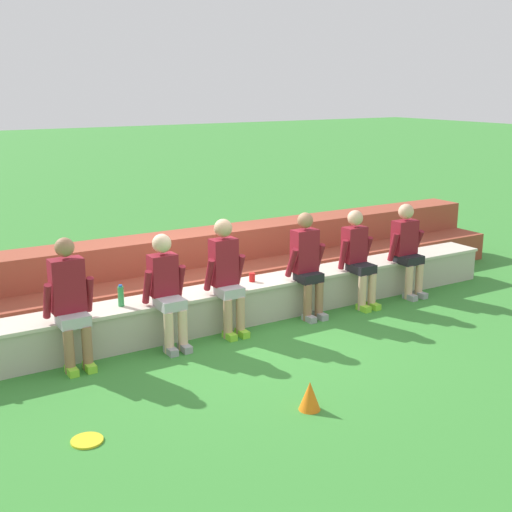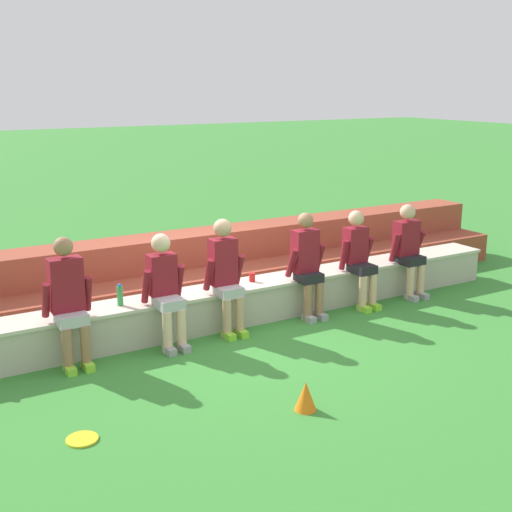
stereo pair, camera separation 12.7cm
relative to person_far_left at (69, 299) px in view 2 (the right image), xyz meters
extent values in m
plane|color=#388433|center=(2.08, 0.01, -0.75)|extent=(80.00, 80.00, 0.00)
cube|color=#B7AF9E|center=(2.08, 0.27, -0.51)|extent=(8.57, 0.51, 0.49)
cube|color=beige|center=(2.08, 0.27, -0.28)|extent=(8.61, 0.55, 0.04)
cube|color=#99422E|center=(2.08, 1.10, -0.53)|extent=(10.78, 0.60, 0.45)
cube|color=#9B4430|center=(2.08, 1.70, -0.30)|extent=(10.78, 0.60, 0.91)
cylinder|color=#996B4C|center=(-0.10, -0.18, -0.51)|extent=(0.11, 0.11, 0.49)
cylinder|color=#996B4C|center=(0.10, -0.18, -0.51)|extent=(0.11, 0.11, 0.49)
cube|color=#8CD833|center=(-0.10, -0.22, -0.71)|extent=(0.10, 0.22, 0.08)
cube|color=#8CD833|center=(0.10, -0.22, -0.71)|extent=(0.10, 0.22, 0.08)
cube|color=#B2B2B7|center=(0.00, -0.06, -0.21)|extent=(0.32, 0.31, 0.12)
cube|color=maroon|center=(0.00, 0.07, 0.14)|extent=(0.35, 0.20, 0.59)
sphere|color=#996B4C|center=(0.00, 0.07, 0.56)|extent=(0.21, 0.21, 0.21)
cylinder|color=maroon|center=(-0.23, 0.05, 0.01)|extent=(0.08, 0.22, 0.42)
cylinder|color=maroon|center=(0.23, 0.05, 0.01)|extent=(0.08, 0.21, 0.42)
cylinder|color=beige|center=(1.03, -0.23, -0.51)|extent=(0.11, 0.11, 0.49)
cylinder|color=beige|center=(1.20, -0.23, -0.51)|extent=(0.11, 0.11, 0.49)
cube|color=#99999E|center=(1.03, -0.27, -0.71)|extent=(0.10, 0.22, 0.08)
cube|color=#99999E|center=(1.20, -0.27, -0.71)|extent=(0.10, 0.22, 0.08)
cube|color=#B2B2B7|center=(1.12, -0.08, -0.21)|extent=(0.29, 0.35, 0.12)
cube|color=maroon|center=(1.12, 0.08, 0.09)|extent=(0.32, 0.20, 0.48)
sphere|color=beige|center=(1.12, 0.08, 0.46)|extent=(0.22, 0.22, 0.22)
cylinder|color=maroon|center=(0.91, 0.06, -0.02)|extent=(0.08, 0.21, 0.42)
cylinder|color=maroon|center=(1.33, 0.06, -0.02)|extent=(0.08, 0.21, 0.42)
cylinder|color=tan|center=(1.83, -0.17, -0.51)|extent=(0.11, 0.11, 0.49)
cylinder|color=tan|center=(2.01, -0.17, -0.51)|extent=(0.11, 0.11, 0.49)
cube|color=#8CD833|center=(1.83, -0.21, -0.71)|extent=(0.10, 0.22, 0.08)
cube|color=#8CD833|center=(2.01, -0.21, -0.71)|extent=(0.10, 0.22, 0.08)
cube|color=#B2B2B7|center=(1.92, -0.05, -0.21)|extent=(0.29, 0.29, 0.12)
cube|color=maroon|center=(1.92, 0.08, 0.13)|extent=(0.32, 0.20, 0.57)
sphere|color=tan|center=(1.92, 0.08, 0.55)|extent=(0.22, 0.22, 0.22)
cylinder|color=maroon|center=(1.71, 0.06, 0.00)|extent=(0.08, 0.21, 0.42)
cylinder|color=maroon|center=(2.13, 0.06, 0.00)|extent=(0.08, 0.22, 0.42)
cylinder|color=#996B4C|center=(3.01, -0.17, -0.51)|extent=(0.11, 0.11, 0.49)
cylinder|color=#996B4C|center=(3.20, -0.17, -0.51)|extent=(0.11, 0.11, 0.49)
cube|color=#99999E|center=(3.01, -0.21, -0.71)|extent=(0.10, 0.22, 0.08)
cube|color=#99999E|center=(3.20, -0.21, -0.71)|extent=(0.10, 0.22, 0.08)
cube|color=black|center=(3.10, -0.05, -0.21)|extent=(0.30, 0.29, 0.12)
cube|color=maroon|center=(3.10, 0.05, 0.12)|extent=(0.33, 0.20, 0.56)
sphere|color=#996B4C|center=(3.10, 0.05, 0.53)|extent=(0.20, 0.20, 0.20)
cylinder|color=maroon|center=(2.89, 0.03, 0.00)|extent=(0.08, 0.24, 0.42)
cylinder|color=maroon|center=(3.32, 0.03, 0.00)|extent=(0.08, 0.22, 0.42)
cylinder|color=#DBAD89|center=(3.89, -0.22, -0.51)|extent=(0.11, 0.11, 0.49)
cylinder|color=#DBAD89|center=(4.06, -0.22, -0.51)|extent=(0.11, 0.11, 0.49)
cube|color=#8CD833|center=(3.89, -0.26, -0.71)|extent=(0.10, 0.22, 0.08)
cube|color=#8CD833|center=(4.06, -0.26, -0.71)|extent=(0.10, 0.22, 0.08)
cube|color=black|center=(3.97, -0.08, -0.21)|extent=(0.28, 0.34, 0.12)
cube|color=maroon|center=(3.97, 0.09, 0.09)|extent=(0.32, 0.20, 0.49)
sphere|color=#DBAD89|center=(3.97, 0.09, 0.46)|extent=(0.21, 0.21, 0.21)
cylinder|color=maroon|center=(3.76, 0.07, -0.02)|extent=(0.08, 0.16, 0.43)
cylinder|color=maroon|center=(4.18, 0.07, -0.02)|extent=(0.08, 0.21, 0.42)
cylinder|color=#DBAD89|center=(4.77, -0.19, -0.51)|extent=(0.11, 0.11, 0.49)
cylinder|color=#DBAD89|center=(4.97, -0.19, -0.51)|extent=(0.11, 0.11, 0.49)
cube|color=#99999E|center=(4.77, -0.23, -0.71)|extent=(0.10, 0.22, 0.08)
cube|color=#99999E|center=(4.97, -0.23, -0.71)|extent=(0.10, 0.22, 0.08)
cube|color=black|center=(4.87, -0.06, -0.21)|extent=(0.33, 0.31, 0.12)
cube|color=maroon|center=(4.87, 0.05, 0.09)|extent=(0.36, 0.20, 0.49)
sphere|color=#DBAD89|center=(4.87, 0.05, 0.47)|extent=(0.22, 0.22, 0.22)
cylinder|color=maroon|center=(4.64, 0.03, -0.02)|extent=(0.08, 0.18, 0.43)
cylinder|color=maroon|center=(5.10, 0.03, -0.02)|extent=(0.08, 0.24, 0.42)
cylinder|color=green|center=(0.66, 0.25, -0.14)|extent=(0.07, 0.07, 0.23)
cylinder|color=blue|center=(0.66, 0.25, -0.01)|extent=(0.04, 0.04, 0.02)
cylinder|color=red|center=(2.46, 0.30, -0.20)|extent=(0.08, 0.08, 0.11)
cylinder|color=yellow|center=(-0.40, -1.66, -0.74)|extent=(0.28, 0.28, 0.02)
cone|color=orange|center=(1.58, -2.19, -0.61)|extent=(0.21, 0.21, 0.28)
camera|label=1|loc=(-1.90, -6.87, 2.23)|focal=47.36mm
camera|label=2|loc=(-1.79, -6.94, 2.23)|focal=47.36mm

